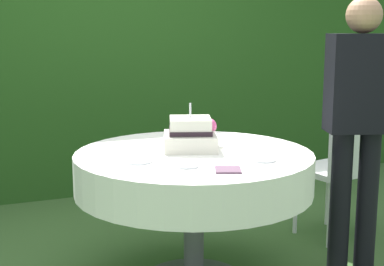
{
  "coord_description": "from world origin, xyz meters",
  "views": [
    {
      "loc": [
        -1.12,
        -2.75,
        1.43
      ],
      "look_at": [
        0.01,
        0.04,
        0.86
      ],
      "focal_mm": 52.17,
      "sensor_mm": 36.0,
      "label": 1
    }
  ],
  "objects_px": {
    "cake_table": "(194,173)",
    "standing_person": "(358,118)",
    "serving_plate_left": "(187,166)",
    "garden_chair": "(340,163)",
    "wedding_cake": "(191,135)",
    "serving_plate_right": "(263,160)",
    "serving_plate_far": "(195,134)",
    "serving_plate_near": "(138,161)",
    "napkin_stack": "(227,170)"
  },
  "relations": [
    {
      "from": "napkin_stack",
      "to": "serving_plate_right",
      "type": "bearing_deg",
      "value": 24.67
    },
    {
      "from": "napkin_stack",
      "to": "garden_chair",
      "type": "xyz_separation_m",
      "value": [
        1.17,
        0.69,
        -0.23
      ]
    },
    {
      "from": "serving_plate_left",
      "to": "cake_table",
      "type": "bearing_deg",
      "value": 62.15
    },
    {
      "from": "serving_plate_right",
      "to": "garden_chair",
      "type": "distance_m",
      "value": 1.1
    },
    {
      "from": "serving_plate_left",
      "to": "napkin_stack",
      "type": "distance_m",
      "value": 0.21
    },
    {
      "from": "napkin_stack",
      "to": "standing_person",
      "type": "distance_m",
      "value": 0.97
    },
    {
      "from": "standing_person",
      "to": "napkin_stack",
      "type": "bearing_deg",
      "value": -166.3
    },
    {
      "from": "cake_table",
      "to": "serving_plate_right",
      "type": "distance_m",
      "value": 0.42
    },
    {
      "from": "garden_chair",
      "to": "wedding_cake",
      "type": "bearing_deg",
      "value": -171.12
    },
    {
      "from": "standing_person",
      "to": "wedding_cake",
      "type": "bearing_deg",
      "value": 162.31
    },
    {
      "from": "cake_table",
      "to": "garden_chair",
      "type": "bearing_deg",
      "value": 12.64
    },
    {
      "from": "serving_plate_left",
      "to": "serving_plate_right",
      "type": "bearing_deg",
      "value": -3.93
    },
    {
      "from": "cake_table",
      "to": "serving_plate_left",
      "type": "height_order",
      "value": "serving_plate_left"
    },
    {
      "from": "serving_plate_right",
      "to": "standing_person",
      "type": "height_order",
      "value": "standing_person"
    },
    {
      "from": "wedding_cake",
      "to": "cake_table",
      "type": "bearing_deg",
      "value": -102.26
    },
    {
      "from": "wedding_cake",
      "to": "serving_plate_far",
      "type": "relative_size",
      "value": 3.31
    },
    {
      "from": "serving_plate_far",
      "to": "standing_person",
      "type": "xyz_separation_m",
      "value": [
        0.73,
        -0.67,
        0.16
      ]
    },
    {
      "from": "serving_plate_far",
      "to": "napkin_stack",
      "type": "relative_size",
      "value": 0.93
    },
    {
      "from": "garden_chair",
      "to": "serving_plate_left",
      "type": "bearing_deg",
      "value": -157.42
    },
    {
      "from": "serving_plate_far",
      "to": "serving_plate_left",
      "type": "bearing_deg",
      "value": -114.94
    },
    {
      "from": "cake_table",
      "to": "standing_person",
      "type": "height_order",
      "value": "standing_person"
    },
    {
      "from": "wedding_cake",
      "to": "garden_chair",
      "type": "relative_size",
      "value": 0.42
    },
    {
      "from": "serving_plate_left",
      "to": "wedding_cake",
      "type": "bearing_deg",
      "value": 65.35
    },
    {
      "from": "wedding_cake",
      "to": "serving_plate_right",
      "type": "bearing_deg",
      "value": -59.06
    },
    {
      "from": "cake_table",
      "to": "serving_plate_right",
      "type": "bearing_deg",
      "value": -50.88
    },
    {
      "from": "serving_plate_near",
      "to": "wedding_cake",
      "type": "bearing_deg",
      "value": 27.32
    },
    {
      "from": "serving_plate_near",
      "to": "serving_plate_far",
      "type": "xyz_separation_m",
      "value": [
        0.54,
        0.57,
        0.0
      ]
    },
    {
      "from": "cake_table",
      "to": "standing_person",
      "type": "relative_size",
      "value": 0.81
    },
    {
      "from": "serving_plate_far",
      "to": "standing_person",
      "type": "height_order",
      "value": "standing_person"
    },
    {
      "from": "serving_plate_right",
      "to": "napkin_stack",
      "type": "height_order",
      "value": "serving_plate_right"
    },
    {
      "from": "cake_table",
      "to": "serving_plate_far",
      "type": "relative_size",
      "value": 11.52
    },
    {
      "from": "wedding_cake",
      "to": "serving_plate_right",
      "type": "height_order",
      "value": "wedding_cake"
    },
    {
      "from": "wedding_cake",
      "to": "garden_chair",
      "type": "xyz_separation_m",
      "value": [
        1.15,
        0.18,
        -0.31
      ]
    },
    {
      "from": "serving_plate_far",
      "to": "serving_plate_near",
      "type": "bearing_deg",
      "value": -133.74
    },
    {
      "from": "napkin_stack",
      "to": "wedding_cake",
      "type": "bearing_deg",
      "value": 87.68
    },
    {
      "from": "cake_table",
      "to": "garden_chair",
      "type": "xyz_separation_m",
      "value": [
        1.17,
        0.26,
        -0.11
      ]
    },
    {
      "from": "serving_plate_near",
      "to": "napkin_stack",
      "type": "bearing_deg",
      "value": -43.53
    },
    {
      "from": "serving_plate_near",
      "to": "standing_person",
      "type": "xyz_separation_m",
      "value": [
        1.27,
        -0.1,
        0.16
      ]
    },
    {
      "from": "cake_table",
      "to": "serving_plate_far",
      "type": "distance_m",
      "value": 0.52
    },
    {
      "from": "napkin_stack",
      "to": "standing_person",
      "type": "bearing_deg",
      "value": 13.7
    },
    {
      "from": "serving_plate_near",
      "to": "serving_plate_right",
      "type": "relative_size",
      "value": 1.09
    },
    {
      "from": "napkin_stack",
      "to": "garden_chair",
      "type": "distance_m",
      "value": 1.38
    },
    {
      "from": "serving_plate_near",
      "to": "standing_person",
      "type": "bearing_deg",
      "value": -4.52
    },
    {
      "from": "cake_table",
      "to": "serving_plate_right",
      "type": "relative_size",
      "value": 10.24
    },
    {
      "from": "serving_plate_left",
      "to": "serving_plate_right",
      "type": "xyz_separation_m",
      "value": [
        0.41,
        -0.03,
        0.0
      ]
    },
    {
      "from": "serving_plate_left",
      "to": "garden_chair",
      "type": "distance_m",
      "value": 1.44
    },
    {
      "from": "serving_plate_far",
      "to": "serving_plate_right",
      "type": "distance_m",
      "value": 0.78
    },
    {
      "from": "serving_plate_far",
      "to": "garden_chair",
      "type": "xyz_separation_m",
      "value": [
        0.97,
        -0.2,
        -0.23
      ]
    },
    {
      "from": "wedding_cake",
      "to": "serving_plate_near",
      "type": "bearing_deg",
      "value": -152.68
    },
    {
      "from": "serving_plate_near",
      "to": "napkin_stack",
      "type": "relative_size",
      "value": 1.14
    }
  ]
}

